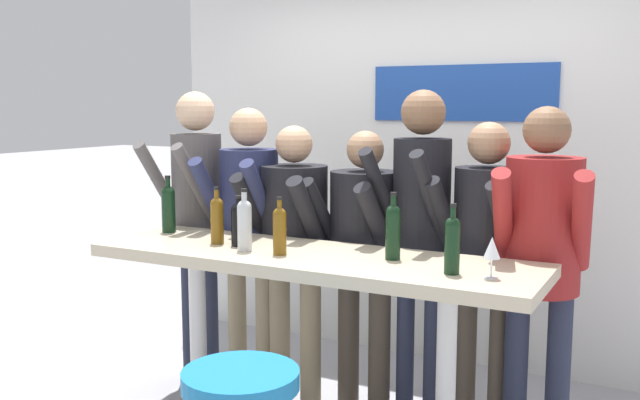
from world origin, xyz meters
The scene contains 18 objects.
back_wall centered at (0.00, 1.62, 1.33)m, with size 3.83×0.12×2.66m.
tasting_table centered at (0.00, 0.00, 0.86)m, with size 2.23×0.66×1.02m.
person_far_left centered at (-1.06, 0.49, 1.15)m, with size 0.38×0.53×1.81m.
person_left centered at (-0.68, 0.49, 1.07)m, with size 0.44×0.55×1.71m.
person_center_left centered at (-0.38, 0.50, 0.99)m, with size 0.46×0.54×1.62m.
person_center centered at (0.02, 0.58, 0.98)m, with size 0.52×0.59×1.59m.
person_center_right centered at (0.35, 0.57, 1.15)m, with size 0.42×0.56×1.81m.
person_right centered at (0.70, 0.58, 1.03)m, with size 0.45×0.55×1.65m.
person_far_right centered at (0.99, 0.51, 1.07)m, with size 0.48×0.59×1.73m.
wine_bottle_0 centered at (-0.54, -0.01, 1.15)m, with size 0.07×0.07×0.30m.
wine_bottle_1 centered at (-0.99, 0.14, 1.16)m, with size 0.08×0.08×0.32m.
wine_bottle_2 centered at (0.73, -0.09, 1.15)m, with size 0.07×0.07×0.30m.
wine_bottle_3 centered at (-0.32, -0.09, 1.16)m, with size 0.07×0.07×0.31m.
wine_bottle_4 centered at (-0.42, 0.00, 1.14)m, with size 0.08×0.08×0.26m.
wine_bottle_5 centered at (-0.12, -0.09, 1.14)m, with size 0.07×0.07×0.28m.
wine_bottle_6 centered at (0.40, 0.06, 1.16)m, with size 0.07×0.07×0.32m.
wine_glass_0 centered at (-0.22, 0.08, 1.14)m, with size 0.07×0.07×0.18m.
wine_glass_1 centered at (0.90, -0.09, 1.14)m, with size 0.07×0.07×0.18m.
Camera 1 is at (1.62, -2.97, 1.73)m, focal length 40.00 mm.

